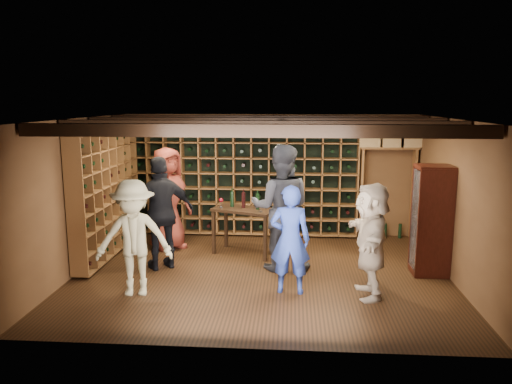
# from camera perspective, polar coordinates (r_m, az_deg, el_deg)

# --- Properties ---
(ground) EXTENTS (6.00, 6.00, 0.00)m
(ground) POSITION_cam_1_polar(r_m,az_deg,el_deg) (8.25, 0.59, -9.29)
(ground) COLOR black
(ground) RESTS_ON ground
(room_shell) EXTENTS (6.00, 6.00, 6.00)m
(room_shell) POSITION_cam_1_polar(r_m,az_deg,el_deg) (7.82, 0.65, 7.77)
(room_shell) COLOR brown
(room_shell) RESTS_ON ground
(wine_rack_back) EXTENTS (4.65, 0.30, 2.20)m
(wine_rack_back) POSITION_cam_1_polar(r_m,az_deg,el_deg) (10.26, -1.50, 1.30)
(wine_rack_back) COLOR brown
(wine_rack_back) RESTS_ON ground
(wine_rack_left) EXTENTS (0.30, 2.65, 2.20)m
(wine_rack_left) POSITION_cam_1_polar(r_m,az_deg,el_deg) (9.33, -16.67, -0.07)
(wine_rack_left) COLOR brown
(wine_rack_left) RESTS_ON ground
(crate_shelf) EXTENTS (1.20, 0.32, 2.07)m
(crate_shelf) POSITION_cam_1_polar(r_m,az_deg,el_deg) (10.32, 14.95, 3.35)
(crate_shelf) COLOR brown
(crate_shelf) RESTS_ON ground
(display_cabinet) EXTENTS (0.55, 0.50, 1.75)m
(display_cabinet) POSITION_cam_1_polar(r_m,az_deg,el_deg) (8.47, 19.37, -3.32)
(display_cabinet) COLOR black
(display_cabinet) RESTS_ON ground
(man_blue_shirt) EXTENTS (0.61, 0.43, 1.60)m
(man_blue_shirt) POSITION_cam_1_polar(r_m,az_deg,el_deg) (7.26, 3.92, -5.44)
(man_blue_shirt) COLOR navy
(man_blue_shirt) RESTS_ON ground
(man_grey_suit) EXTENTS (1.05, 0.83, 2.08)m
(man_grey_suit) POSITION_cam_1_polar(r_m,az_deg,el_deg) (8.21, 2.87, -1.82)
(man_grey_suit) COLOR black
(man_grey_suit) RESTS_ON ground
(guest_red_floral) EXTENTS (1.05, 1.13, 1.93)m
(guest_red_floral) POSITION_cam_1_polar(r_m,az_deg,el_deg) (9.47, -10.03, -0.77)
(guest_red_floral) COLOR maroon
(guest_red_floral) RESTS_ON ground
(guest_woman_black) EXTENTS (1.18, 0.99, 1.89)m
(guest_woman_black) POSITION_cam_1_polar(r_m,az_deg,el_deg) (8.39, -10.71, -2.40)
(guest_woman_black) COLOR black
(guest_woman_black) RESTS_ON ground
(guest_khaki) EXTENTS (1.17, 0.78, 1.69)m
(guest_khaki) POSITION_cam_1_polar(r_m,az_deg,el_deg) (7.38, -13.80, -5.13)
(guest_khaki) COLOR gray
(guest_khaki) RESTS_ON ground
(guest_beige) EXTENTS (0.51, 1.54, 1.66)m
(guest_beige) POSITION_cam_1_polar(r_m,az_deg,el_deg) (7.30, 13.01, -5.38)
(guest_beige) COLOR tan
(guest_beige) RESTS_ON ground
(tasting_table) EXTENTS (1.26, 0.93, 1.13)m
(tasting_table) POSITION_cam_1_polar(r_m,az_deg,el_deg) (9.05, -1.33, -2.50)
(tasting_table) COLOR black
(tasting_table) RESTS_ON ground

